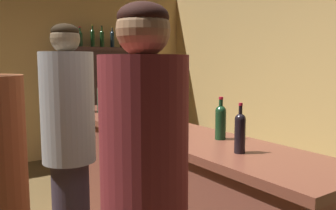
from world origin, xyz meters
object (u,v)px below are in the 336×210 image
at_px(display_bottle_midright, 112,39).
at_px(display_bottle_left, 80,38).
at_px(wine_bottle_chardonnay, 100,98).
at_px(display_cabinet, 104,100).
at_px(wine_glass_mid, 158,109).
at_px(flower_arrangement, 85,95).
at_px(display_bottle_midleft, 93,37).
at_px(patron_redhead, 69,149).
at_px(display_bottle_right, 122,39).
at_px(bar_counter, 159,186).
at_px(wine_bottle_malbec, 156,116).
at_px(wine_bottle_rose, 118,105).
at_px(wine_bottle_pinot, 120,99).
at_px(wine_bottle_merlot, 240,131).
at_px(wine_glass_front, 108,99).
at_px(wine_bottle_riesling, 221,121).
at_px(cheese_plate, 115,118).
at_px(display_bottle_center, 102,38).
at_px(patron_near_entrance, 145,205).

bearing_deg(display_bottle_midright, display_bottle_left, -180.00).
bearing_deg(wine_bottle_chardonnay, display_cabinet, 65.42).
bearing_deg(display_bottle_midright, wine_glass_mid, -107.17).
bearing_deg(display_bottle_left, flower_arrangement, -109.58).
xyz_separation_m(wine_glass_mid, display_bottle_midleft, (0.47, 2.60, 0.78)).
bearing_deg(wine_bottle_chardonnay, patron_redhead, -121.93).
relative_size(wine_bottle_chardonnay, flower_arrangement, 0.93).
bearing_deg(display_bottle_right, bar_counter, -111.80).
height_order(display_bottle_midright, patron_redhead, display_bottle_midright).
bearing_deg(display_bottle_midleft, wine_bottle_malbec, -104.81).
bearing_deg(display_bottle_right, wine_bottle_rose, -117.81).
xyz_separation_m(display_bottle_midright, patron_redhead, (-1.76, -3.06, -0.91)).
bearing_deg(display_bottle_midleft, flower_arrangement, -115.11).
distance_m(wine_bottle_malbec, wine_bottle_pinot, 1.18).
relative_size(wine_bottle_merlot, wine_glass_front, 1.78).
height_order(wine_bottle_rose, wine_bottle_riesling, wine_bottle_rose).
xyz_separation_m(wine_glass_front, cheese_plate, (-0.20, -0.58, -0.11)).
distance_m(display_cabinet, wine_glass_mid, 2.68).
height_order(wine_bottle_pinot, wine_glass_mid, wine_bottle_pinot).
height_order(wine_glass_front, display_bottle_center, display_bottle_center).
bearing_deg(wine_bottle_merlot, display_bottle_left, 82.40).
height_order(wine_glass_mid, patron_near_entrance, patron_near_entrance).
height_order(bar_counter, wine_glass_front, wine_glass_front).
bearing_deg(wine_bottle_merlot, wine_bottle_pinot, 84.64).
bearing_deg(display_bottle_center, patron_redhead, -117.40).
bearing_deg(flower_arrangement, display_bottle_left, 70.42).
height_order(wine_bottle_rose, flower_arrangement, flower_arrangement).
distance_m(wine_bottle_rose, display_bottle_midright, 2.83).
xyz_separation_m(wine_bottle_malbec, display_bottle_midleft, (0.83, 3.12, 0.74)).
bearing_deg(wine_bottle_chardonnay, flower_arrangement, 125.32).
relative_size(display_bottle_midleft, patron_near_entrance, 0.20).
height_order(flower_arrangement, display_bottle_center, display_bottle_center).
xyz_separation_m(wine_bottle_rose, patron_near_entrance, (-0.67, -1.59, -0.18)).
xyz_separation_m(flower_arrangement, display_bottle_midleft, (0.83, 1.78, 0.70)).
height_order(wine_bottle_pinot, wine_bottle_riesling, wine_bottle_pinot).
relative_size(wine_bottle_chardonnay, wine_bottle_merlot, 1.18).
xyz_separation_m(wine_glass_mid, flower_arrangement, (-0.36, 0.83, 0.08)).
bearing_deg(display_bottle_left, display_bottle_midleft, 0.00).
xyz_separation_m(cheese_plate, patron_redhead, (-0.66, -0.72, -0.04)).
relative_size(bar_counter, wine_bottle_rose, 10.01).
relative_size(wine_glass_front, cheese_plate, 0.86).
relative_size(wine_bottle_chardonnay, wine_bottle_rose, 1.07).
distance_m(display_cabinet, wine_bottle_riesling, 3.58).
distance_m(bar_counter, display_bottle_center, 3.30).
bearing_deg(wine_glass_mid, wine_bottle_pinot, 95.87).
bearing_deg(wine_bottle_rose, display_bottle_left, 76.23).
relative_size(display_cabinet, display_bottle_right, 5.02).
xyz_separation_m(wine_bottle_rose, wine_bottle_merlot, (0.10, -1.34, -0.02)).
xyz_separation_m(wine_bottle_merlot, display_bottle_midleft, (0.71, 3.83, 0.75)).
bearing_deg(patron_redhead, wine_bottle_malbec, -23.16).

